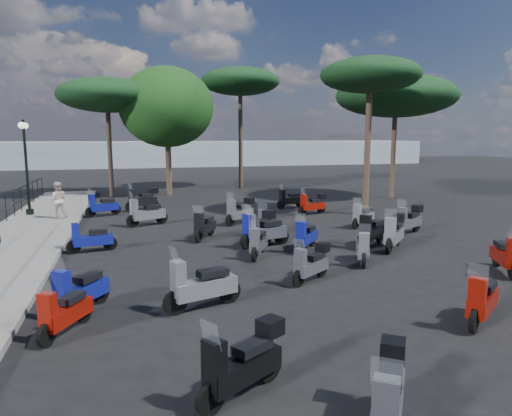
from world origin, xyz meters
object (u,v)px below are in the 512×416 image
object	(u,v)px
pedestrian_far	(58,200)
scooter_4	(146,214)
scooter_19	(482,301)
pine_2	(107,96)
scooter_28	(409,220)
scooter_26	(506,256)
pine_3	(370,76)
scooter_13	(311,264)
broadleaf_tree	(167,107)
scooter_1	(80,292)
scooter_10	(204,227)
scooter_3	(90,239)
scooter_14	(306,237)
scooter_15	(264,232)
pine_0	(240,82)
scooter_5	(102,206)
scooter_11	(142,200)
scooter_6	(243,364)
scooter_27	(394,233)
scooter_29	(312,204)
scooter_2	(64,313)
scooter_22	(363,216)
pine_1	(396,96)
scooter_12	(388,398)
scooter_21	(363,248)
scooter_17	(240,212)
scooter_7	(201,286)
scooter_20	(372,232)
scooter_23	(290,200)
scooter_9	(258,229)
scooter_16	(265,223)
lamp_post_2	(26,161)

from	to	relation	value
pedestrian_far	scooter_4	world-z (taller)	pedestrian_far
scooter_4	scooter_19	bearing A→B (deg)	-176.13
pine_2	scooter_28	bearing A→B (deg)	-51.97
scooter_26	pine_3	distance (m)	10.98
scooter_13	broadleaf_tree	distance (m)	19.00
scooter_1	scooter_10	bearing A→B (deg)	-84.16
scooter_3	scooter_14	world-z (taller)	scooter_14
scooter_15	scooter_3	bearing A→B (deg)	66.54
scooter_13	pine_0	xyz separation A→B (m)	(3.24, 20.85, 6.82)
scooter_5	scooter_11	distance (m)	2.18
scooter_14	scooter_3	bearing A→B (deg)	27.94
scooter_6	scooter_28	distance (m)	12.28
scooter_27	scooter_29	distance (m)	6.92
pedestrian_far	scooter_2	world-z (taller)	pedestrian_far
scooter_22	scooter_6	bearing A→B (deg)	111.69
pine_1	pine_2	distance (m)	16.72
scooter_12	scooter_1	bearing A→B (deg)	-16.32
scooter_21	scooter_17	bearing A→B (deg)	-48.23
scooter_1	scooter_22	size ratio (longest dim) A/B	1.01
scooter_17	pine_2	world-z (taller)	pine_2
scooter_13	scooter_11	bearing A→B (deg)	-18.36
pedestrian_far	scooter_2	size ratio (longest dim) A/B	1.16
scooter_13	pine_1	size ratio (longest dim) A/B	0.18
scooter_7	scooter_20	size ratio (longest dim) A/B	1.15
scooter_11	scooter_23	size ratio (longest dim) A/B	1.05
scooter_11	pine_3	distance (m)	12.15
scooter_9	scooter_28	bearing A→B (deg)	-127.89
scooter_19	scooter_17	bearing A→B (deg)	-25.56
pedestrian_far	scooter_22	size ratio (longest dim) A/B	1.13
scooter_16	scooter_26	xyz separation A→B (m)	(4.77, -6.32, 0.03)
pedestrian_far	broadleaf_tree	xyz separation A→B (m)	(5.32, 7.80, 4.40)
scooter_4	scooter_15	bearing A→B (deg)	-165.53
pedestrian_far	scooter_28	xyz separation A→B (m)	(12.94, -6.14, -0.42)
lamp_post_2	pine_2	distance (m)	8.15
scooter_15	scooter_9	bearing A→B (deg)	9.72
scooter_3	scooter_5	xyz separation A→B (m)	(-0.00, 6.82, 0.04)
scooter_28	pine_3	bearing A→B (deg)	-35.66
scooter_1	scooter_21	world-z (taller)	scooter_1
scooter_10	scooter_28	xyz separation A→B (m)	(7.50, -1.09, 0.05)
scooter_27	scooter_26	bearing A→B (deg)	159.09
scooter_11	scooter_4	bearing A→B (deg)	153.64
pedestrian_far	scooter_22	xyz separation A→B (m)	(11.89, -4.57, -0.49)
scooter_20	pine_1	world-z (taller)	pine_1
scooter_6	scooter_7	distance (m)	3.40
scooter_6	scooter_21	size ratio (longest dim) A/B	0.99
scooter_20	pine_2	size ratio (longest dim) A/B	0.22
scooter_3	lamp_post_2	bearing A→B (deg)	13.65
scooter_5	scooter_6	distance (m)	16.10
lamp_post_2	scooter_20	xyz separation A→B (m)	(11.96, -8.89, -2.03)
scooter_22	scooter_12	bearing A→B (deg)	120.25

